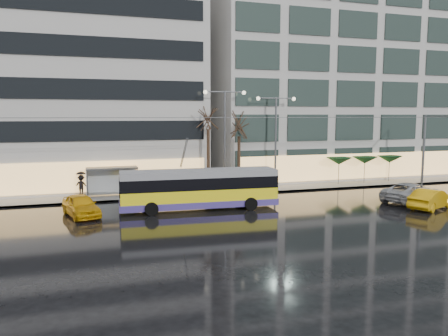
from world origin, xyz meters
name	(u,v)px	position (x,y,z in m)	size (l,w,h in m)	color
ground	(245,220)	(0.00, 0.00, 0.00)	(140.00, 140.00, 0.00)	black
sidewalk	(215,186)	(2.00, 14.00, 0.07)	(80.00, 10.00, 0.15)	gray
kerb	(231,194)	(2.00, 9.05, 0.07)	(80.00, 0.10, 0.15)	slate
building_left	(17,71)	(-16.00, 19.00, 11.15)	(34.00, 14.00, 22.00)	#B8B4B0
building_right	(342,67)	(19.00, 19.00, 12.65)	(32.00, 14.00, 25.00)	#B8B4B0
trolleybus	(199,190)	(-2.08, 4.18, 1.45)	(11.69, 4.82, 5.37)	yellow
catenary	(224,148)	(1.00, 7.94, 4.25)	(42.24, 5.12, 7.00)	#595B60
bus_shelter	(107,175)	(-8.38, 10.69, 1.96)	(4.20, 1.60, 2.51)	#595B60
street_lamp_near	(225,126)	(2.00, 10.80, 5.99)	(3.96, 0.36, 9.03)	#595B60
street_lamp_far	(276,129)	(7.00, 10.80, 5.71)	(3.96, 0.36, 8.53)	#595B60
tree_a	(208,114)	(0.50, 11.00, 7.09)	(3.20, 3.20, 8.40)	black
tree_b	(239,122)	(3.50, 11.20, 6.40)	(3.20, 3.20, 7.70)	black
parasol_a	(339,161)	(14.00, 11.00, 2.45)	(2.50, 2.50, 2.65)	#595B60
parasol_b	(365,160)	(17.00, 11.00, 2.45)	(2.50, 2.50, 2.65)	#595B60
parasol_c	(390,159)	(20.00, 11.00, 2.45)	(2.50, 2.50, 2.65)	#595B60
taxi_a	(81,205)	(-10.45, 4.49, 0.77)	(1.81, 4.50, 1.53)	#DFA10B
taxi_b	(431,199)	(14.56, -0.77, 0.75)	(1.59, 4.57, 1.50)	#D89B0B
sedan_silver	(412,192)	(14.91, 1.69, 0.80)	(2.65, 5.74, 1.60)	#ACADB1
pedestrian_a	(156,178)	(-4.33, 10.81, 1.59)	(1.28, 1.29, 2.19)	black
pedestrian_b	(142,183)	(-5.44, 11.16, 1.10)	(1.15, 1.05, 1.90)	black
pedestrian_c	(81,183)	(-10.50, 11.85, 1.27)	(1.30, 1.02, 2.11)	black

